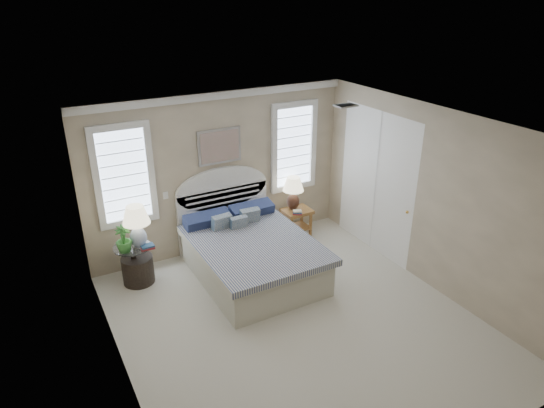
{
  "coord_description": "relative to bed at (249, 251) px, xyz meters",
  "views": [
    {
      "loc": [
        -2.88,
        -4.49,
        4.17
      ],
      "look_at": [
        0.15,
        1.0,
        1.35
      ],
      "focal_mm": 32.0,
      "sensor_mm": 36.0,
      "label": 1
    }
  ],
  "objects": [
    {
      "name": "floor",
      "position": [
        0.0,
        -1.46,
        -0.39
      ],
      "size": [
        4.5,
        5.0,
        0.01
      ],
      "primitive_type": "cube",
      "color": "#B4AD99",
      "rests_on": "ground"
    },
    {
      "name": "ceiling",
      "position": [
        0.0,
        -1.46,
        2.31
      ],
      "size": [
        4.5,
        5.0,
        0.01
      ],
      "primitive_type": "cube",
      "color": "white",
      "rests_on": "wall_back"
    },
    {
      "name": "wall_back",
      "position": [
        0.0,
        1.04,
        0.96
      ],
      "size": [
        4.5,
        0.02,
        2.7
      ],
      "primitive_type": "cube",
      "color": "gray",
      "rests_on": "floor"
    },
    {
      "name": "wall_left",
      "position": [
        -2.25,
        -1.46,
        0.96
      ],
      "size": [
        0.02,
        5.0,
        2.7
      ],
      "primitive_type": "cube",
      "color": "gray",
      "rests_on": "floor"
    },
    {
      "name": "wall_right",
      "position": [
        2.25,
        -1.46,
        0.96
      ],
      "size": [
        0.02,
        5.0,
        2.7
      ],
      "primitive_type": "cube",
      "color": "gray",
      "rests_on": "floor"
    },
    {
      "name": "crown_molding",
      "position": [
        0.0,
        1.0,
        2.25
      ],
      "size": [
        4.5,
        0.08,
        0.12
      ],
      "primitive_type": "cube",
      "color": "silver",
      "rests_on": "wall_back"
    },
    {
      "name": "hvac_vent",
      "position": [
        1.2,
        -0.66,
        2.29
      ],
      "size": [
        0.3,
        0.2,
        0.02
      ],
      "primitive_type": "cube",
      "color": "#B2B2B2",
      "rests_on": "ceiling"
    },
    {
      "name": "switch_plate",
      "position": [
        -0.95,
        1.03,
        0.76
      ],
      "size": [
        0.08,
        0.01,
        0.12
      ],
      "primitive_type": "cube",
      "color": "silver",
      "rests_on": "wall_back"
    },
    {
      "name": "window_left",
      "position": [
        -1.55,
        1.02,
        1.21
      ],
      "size": [
        0.9,
        0.06,
        1.6
      ],
      "primitive_type": "cube",
      "color": "#C9DFFF",
      "rests_on": "wall_back"
    },
    {
      "name": "window_right",
      "position": [
        1.4,
        1.02,
        1.21
      ],
      "size": [
        0.9,
        0.06,
        1.6
      ],
      "primitive_type": "cube",
      "color": "#C9DFFF",
      "rests_on": "wall_back"
    },
    {
      "name": "painting",
      "position": [
        0.0,
        1.0,
        1.43
      ],
      "size": [
        0.74,
        0.04,
        0.58
      ],
      "primitive_type": "cube",
      "color": "silver",
      "rests_on": "wall_back"
    },
    {
      "name": "closet_door",
      "position": [
        2.23,
        -0.26,
        0.81
      ],
      "size": [
        0.02,
        1.8,
        2.4
      ],
      "primitive_type": "cube",
      "color": "white",
      "rests_on": "floor"
    },
    {
      "name": "bed",
      "position": [
        0.0,
        0.0,
        0.0
      ],
      "size": [
        1.72,
        2.28,
        1.47
      ],
      "color": "beige",
      "rests_on": "floor"
    },
    {
      "name": "side_table_left",
      "position": [
        -1.65,
        0.59,
        0.0
      ],
      "size": [
        0.56,
        0.56,
        0.63
      ],
      "color": "black",
      "rests_on": "floor"
    },
    {
      "name": "nightstand_right",
      "position": [
        1.3,
        0.69,
        0.0
      ],
      "size": [
        0.5,
        0.4,
        0.53
      ],
      "color": "olive",
      "rests_on": "floor"
    },
    {
      "name": "floor_pot",
      "position": [
        -1.61,
        0.59,
        -0.17
      ],
      "size": [
        0.55,
        0.55,
        0.43
      ],
      "primitive_type": "cylinder",
      "rotation": [
        0.0,
        0.0,
        -0.16
      ],
      "color": "black",
      "rests_on": "floor"
    },
    {
      "name": "lamp_left",
      "position": [
        -1.55,
        0.55,
        0.65
      ],
      "size": [
        0.5,
        0.5,
        0.66
      ],
      "rotation": [
        0.0,
        0.0,
        -0.27
      ],
      "color": "white",
      "rests_on": "side_table_left"
    },
    {
      "name": "lamp_right",
      "position": [
        1.26,
        0.78,
        0.51
      ],
      "size": [
        0.47,
        0.47,
        0.61
      ],
      "rotation": [
        0.0,
        0.0,
        -0.34
      ],
      "color": "black",
      "rests_on": "nightstand_right"
    },
    {
      "name": "potted_plant",
      "position": [
        -1.78,
        0.49,
        0.45
      ],
      "size": [
        0.25,
        0.25,
        0.41
      ],
      "primitive_type": "imported",
      "rotation": [
        0.0,
        0.0,
        -0.11
      ],
      "color": "#317A34",
      "rests_on": "side_table_left"
    },
    {
      "name": "books_left",
      "position": [
        -1.46,
        0.42,
        0.27
      ],
      "size": [
        0.21,
        0.15,
        0.05
      ],
      "rotation": [
        0.0,
        0.0,
        -0.06
      ],
      "color": "maroon",
      "rests_on": "side_table_left"
    },
    {
      "name": "books_right",
      "position": [
        1.21,
        0.54,
        0.18
      ],
      "size": [
        0.2,
        0.17,
        0.07
      ],
      "rotation": [
        0.0,
        0.0,
        -0.42
      ],
      "color": "maroon",
      "rests_on": "nightstand_right"
    }
  ]
}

